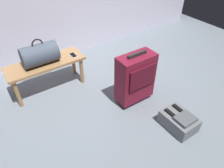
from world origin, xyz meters
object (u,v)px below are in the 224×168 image
Objects in this scene: bench at (46,67)px; duffel_bag_slate at (40,54)px; suitcase_upright_burgundy at (135,78)px; backpack_grey at (179,121)px; cell_phone at (73,55)px.

duffel_bag_slate reaches higher than bench.
suitcase_upright_burgundy reaches higher than backpack_grey.
cell_phone is 1.58m from backpack_grey.
duffel_bag_slate is 1.84m from backpack_grey.
bench is at bearing 172.66° from cell_phone.
suitcase_upright_burgundy is (0.44, -0.80, -0.07)m from cell_phone.
bench is at bearing 122.27° from backpack_grey.
suitcase_upright_burgundy is at bearing -44.63° from duffel_bag_slate.
bench is 2.63× the size of backpack_grey.
backpack_grey is (0.98, -1.49, -0.46)m from duffel_bag_slate.
cell_phone is (0.42, -0.05, -0.13)m from duffel_bag_slate.
duffel_bag_slate is at bearing 180.00° from bench.
bench is 0.39m from cell_phone.
duffel_bag_slate is at bearing 135.37° from suitcase_upright_burgundy.
duffel_bag_slate reaches higher than backpack_grey.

